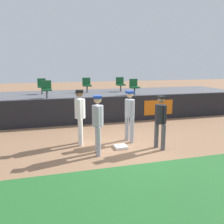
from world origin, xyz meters
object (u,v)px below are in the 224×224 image
(player_fielder_home, at_px, (80,113))
(seat_back_right, at_px, (120,83))
(player_runner_visitor, at_px, (130,113))
(player_coach_visitor, at_px, (98,121))
(first_base, at_px, (121,147))
(seat_front_left, at_px, (47,88))
(player_umpire, at_px, (160,119))
(seat_front_right, at_px, (134,86))
(seat_back_center, at_px, (87,84))
(seat_back_left, at_px, (42,85))

(player_fielder_home, xyz_separation_m, seat_back_right, (3.43, 6.06, 0.46))
(player_runner_visitor, relative_size, player_coach_visitor, 1.00)
(first_base, bearing_deg, seat_front_left, 112.29)
(player_umpire, xyz_separation_m, seat_front_right, (1.26, 5.45, 0.54))
(first_base, height_order, seat_back_right, seat_back_right)
(player_coach_visitor, bearing_deg, seat_back_center, -178.44)
(seat_back_right, bearing_deg, player_umpire, -98.57)
(seat_back_center, relative_size, seat_front_left, 1.00)
(player_umpire, relative_size, seat_back_left, 2.02)
(player_coach_visitor, height_order, seat_front_right, seat_front_right)
(player_fielder_home, height_order, player_umpire, player_fielder_home)
(seat_front_right, xyz_separation_m, seat_front_left, (-4.50, 0.00, 0.00))
(seat_back_center, relative_size, seat_front_right, 1.00)
(player_coach_visitor, xyz_separation_m, player_umpire, (2.00, -0.08, -0.04))
(player_runner_visitor, height_order, player_umpire, player_runner_visitor)
(player_runner_visitor, xyz_separation_m, seat_front_left, (-2.58, 4.45, 0.50))
(player_coach_visitor, bearing_deg, first_base, 121.40)
(player_fielder_home, height_order, player_coach_visitor, player_fielder_home)
(seat_front_right, relative_size, seat_back_left, 1.00)
(first_base, xyz_separation_m, seat_front_right, (2.43, 5.05, 1.48))
(player_runner_visitor, distance_m, seat_back_right, 6.51)
(player_fielder_home, xyz_separation_m, player_umpire, (2.34, -1.19, -0.08))
(player_coach_visitor, bearing_deg, seat_back_left, -158.76)
(player_fielder_home, distance_m, player_umpire, 2.62)
(player_runner_visitor, relative_size, seat_back_center, 2.11)
(seat_back_right, distance_m, seat_front_right, 1.81)
(first_base, height_order, player_fielder_home, player_fielder_home)
(seat_back_right, height_order, seat_back_left, same)
(player_umpire, height_order, seat_back_center, seat_back_center)
(player_fielder_home, height_order, seat_back_center, seat_back_center)
(first_base, xyz_separation_m, seat_back_right, (2.26, 6.85, 1.49))
(player_umpire, distance_m, seat_front_right, 5.62)
(seat_back_center, xyz_separation_m, seat_front_left, (-2.30, -1.80, 0.00))
(player_fielder_home, bearing_deg, player_runner_visitor, 94.37)
(player_umpire, bearing_deg, seat_front_left, -166.76)
(player_runner_visitor, relative_size, seat_front_left, 2.11)
(player_coach_visitor, bearing_deg, seat_back_right, 166.68)
(seat_back_center, xyz_separation_m, seat_back_left, (-2.49, -0.00, -0.00))
(seat_back_left, bearing_deg, seat_front_left, -84.01)
(player_fielder_home, distance_m, seat_back_center, 6.24)
(player_fielder_home, relative_size, seat_back_right, 2.19)
(seat_front_left, relative_size, seat_back_left, 1.00)
(first_base, distance_m, player_umpire, 1.56)
(seat_front_right, bearing_deg, player_coach_visitor, -121.28)
(player_fielder_home, relative_size, player_umpire, 1.08)
(seat_front_left, height_order, seat_back_left, same)
(seat_back_right, bearing_deg, player_fielder_home, -119.49)
(seat_back_left, bearing_deg, first_base, -71.75)
(seat_back_right, height_order, seat_front_right, same)
(seat_back_center, distance_m, seat_back_left, 2.49)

